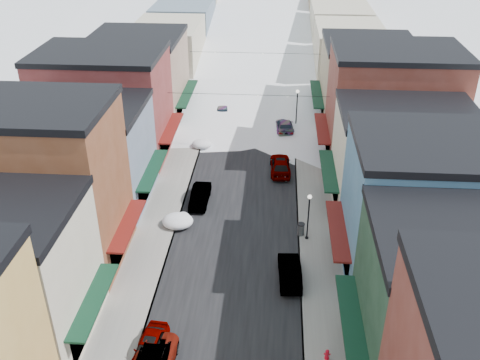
# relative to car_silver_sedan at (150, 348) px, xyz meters

# --- Properties ---
(road) EXTENTS (10.00, 160.00, 0.01)m
(road) POSITION_rel_car_silver_sedan_xyz_m (4.18, 48.60, -0.68)
(road) COLOR black
(road) RESTS_ON ground
(sidewalk_left) EXTENTS (3.20, 160.00, 0.15)m
(sidewalk_left) POSITION_rel_car_silver_sedan_xyz_m (-2.42, 48.60, -0.61)
(sidewalk_left) COLOR gray
(sidewalk_left) RESTS_ON ground
(sidewalk_right) EXTENTS (3.20, 160.00, 0.15)m
(sidewalk_right) POSITION_rel_car_silver_sedan_xyz_m (10.78, 48.60, -0.61)
(sidewalk_right) COLOR gray
(sidewalk_right) RESTS_ON ground
(curb_left) EXTENTS (0.10, 160.00, 0.15)m
(curb_left) POSITION_rel_car_silver_sedan_xyz_m (-0.87, 48.60, -0.61)
(curb_left) COLOR slate
(curb_left) RESTS_ON ground
(curb_right) EXTENTS (0.10, 160.00, 0.15)m
(curb_right) POSITION_rel_car_silver_sedan_xyz_m (9.23, 48.60, -0.61)
(curb_right) COLOR slate
(curb_right) RESTS_ON ground
(bldg_l_brick_near) EXTENTS (12.30, 8.20, 12.50)m
(bldg_l_brick_near) POSITION_rel_car_silver_sedan_xyz_m (-9.51, 9.10, 5.57)
(bldg_l_brick_near) COLOR brown
(bldg_l_brick_near) RESTS_ON ground
(bldg_l_grayblue) EXTENTS (11.30, 9.20, 9.00)m
(bldg_l_grayblue) POSITION_rel_car_silver_sedan_xyz_m (-9.01, 17.60, 3.82)
(bldg_l_grayblue) COLOR gray
(bldg_l_grayblue) RESTS_ON ground
(bldg_l_brick_far) EXTENTS (13.30, 9.20, 11.00)m
(bldg_l_brick_far) POSITION_rel_car_silver_sedan_xyz_m (-10.01, 26.60, 4.82)
(bldg_l_brick_far) COLOR maroon
(bldg_l_brick_far) RESTS_ON ground
(bldg_l_tan) EXTENTS (11.30, 11.20, 10.00)m
(bldg_l_tan) POSITION_rel_car_silver_sedan_xyz_m (-9.01, 36.60, 4.32)
(bldg_l_tan) COLOR #9C7B66
(bldg_l_tan) RESTS_ON ground
(bldg_r_green) EXTENTS (11.30, 9.20, 9.50)m
(bldg_r_green) POSITION_rel_car_silver_sedan_xyz_m (17.37, 0.60, 4.07)
(bldg_r_green) COLOR #1B3825
(bldg_r_green) RESTS_ON ground
(bldg_r_blue) EXTENTS (11.30, 9.20, 10.50)m
(bldg_r_blue) POSITION_rel_car_silver_sedan_xyz_m (17.37, 9.60, 4.57)
(bldg_r_blue) COLOR teal
(bldg_r_blue) RESTS_ON ground
(bldg_r_cream) EXTENTS (12.30, 9.20, 9.00)m
(bldg_r_cream) POSITION_rel_car_silver_sedan_xyz_m (17.87, 18.60, 3.82)
(bldg_r_cream) COLOR beige
(bldg_r_cream) RESTS_ON ground
(bldg_r_brick_far) EXTENTS (13.30, 9.20, 11.50)m
(bldg_r_brick_far) POSITION_rel_car_silver_sedan_xyz_m (18.38, 27.60, 5.07)
(bldg_r_brick_far) COLOR maroon
(bldg_r_brick_far) RESTS_ON ground
(bldg_r_tan) EXTENTS (11.30, 11.20, 9.50)m
(bldg_r_tan) POSITION_rel_car_silver_sedan_xyz_m (17.37, 37.60, 4.07)
(bldg_r_tan) COLOR #8C7C5C
(bldg_r_tan) RESTS_ON ground
(distant_blocks) EXTENTS (34.00, 55.00, 8.00)m
(distant_blocks) POSITION_rel_car_silver_sedan_xyz_m (4.18, 71.60, 3.32)
(distant_blocks) COLOR gray
(distant_blocks) RESTS_ON ground
(overhead_cables) EXTENTS (16.40, 15.04, 0.04)m
(overhead_cables) POSITION_rel_car_silver_sedan_xyz_m (4.18, 36.10, 5.52)
(overhead_cables) COLOR black
(overhead_cables) RESTS_ON ground
(car_silver_sedan) EXTENTS (2.02, 4.16, 1.37)m
(car_silver_sedan) POSITION_rel_car_silver_sedan_xyz_m (0.00, 0.00, 0.00)
(car_silver_sedan) COLOR gray
(car_silver_sedan) RESTS_ON ground
(car_dark_hatch) EXTENTS (1.55, 4.27, 1.40)m
(car_dark_hatch) POSITION_rel_car_silver_sedan_xyz_m (0.61, 17.65, 0.02)
(car_dark_hatch) COLOR black
(car_dark_hatch) RESTS_ON ground
(car_silver_wagon) EXTENTS (2.29, 4.99, 1.41)m
(car_silver_wagon) POSITION_rel_car_silver_sedan_xyz_m (0.68, 36.74, 0.02)
(car_silver_wagon) COLOR #A6A8AF
(car_silver_wagon) RESTS_ON ground
(car_green_sedan) EXTENTS (1.78, 4.44, 1.44)m
(car_green_sedan) POSITION_rel_car_silver_sedan_xyz_m (8.45, 7.72, 0.03)
(car_green_sedan) COLOR black
(car_green_sedan) RESTS_ON ground
(car_gray_suv) EXTENTS (2.13, 4.89, 1.64)m
(car_gray_suv) POSITION_rel_car_silver_sedan_xyz_m (7.68, 23.91, 0.13)
(car_gray_suv) COLOR gray
(car_gray_suv) RESTS_ON ground
(car_black_sedan) EXTENTS (2.39, 5.07, 1.43)m
(car_black_sedan) POSITION_rel_car_silver_sedan_xyz_m (8.09, 33.65, 0.03)
(car_black_sedan) COLOR black
(car_black_sedan) RESTS_ON ground
(car_lane_silver) EXTENTS (2.48, 5.19, 1.71)m
(car_lane_silver) POSITION_rel_car_silver_sedan_xyz_m (2.89, 44.76, 0.17)
(car_lane_silver) COLOR #ACAEB4
(car_lane_silver) RESTS_ON ground
(car_lane_white) EXTENTS (3.32, 6.29, 1.69)m
(car_lane_white) POSITION_rel_car_silver_sedan_xyz_m (5.45, 63.11, 0.16)
(car_lane_white) COLOR white
(car_lane_white) RESTS_ON ground
(fire_hydrant) EXTENTS (0.40, 0.30, 0.68)m
(fire_hydrant) POSITION_rel_car_silver_sedan_xyz_m (10.60, 0.43, -0.22)
(fire_hydrant) COLOR red
(fire_hydrant) RESTS_ON sidewalk_right
(trash_can) EXTENTS (0.61, 0.61, 1.04)m
(trash_can) POSITION_rel_car_silver_sedan_xyz_m (9.38, 13.18, -0.01)
(trash_can) COLOR #585A5D
(trash_can) RESTS_ON sidewalk_right
(streetlamp_near) EXTENTS (0.33, 0.33, 4.02)m
(streetlamp_near) POSITION_rel_car_silver_sedan_xyz_m (9.87, 12.69, 2.00)
(streetlamp_near) COLOR black
(streetlamp_near) RESTS_ON sidewalk_right
(streetlamp_far) EXTENTS (0.40, 0.40, 4.79)m
(streetlamp_far) POSITION_rel_car_silver_sedan_xyz_m (9.38, 34.01, 2.48)
(streetlamp_far) COLOR black
(streetlamp_far) RESTS_ON sidewalk_right
(snow_pile_mid) EXTENTS (2.57, 2.78, 1.09)m
(snow_pile_mid) POSITION_rel_car_silver_sedan_xyz_m (-0.70, 13.91, -0.16)
(snow_pile_mid) COLOR white
(snow_pile_mid) RESTS_ON ground
(snow_pile_far) EXTENTS (2.13, 2.51, 0.90)m
(snow_pile_far) POSITION_rel_car_silver_sedan_xyz_m (-0.70, 28.85, -0.25)
(snow_pile_far) COLOR white
(snow_pile_far) RESTS_ON ground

